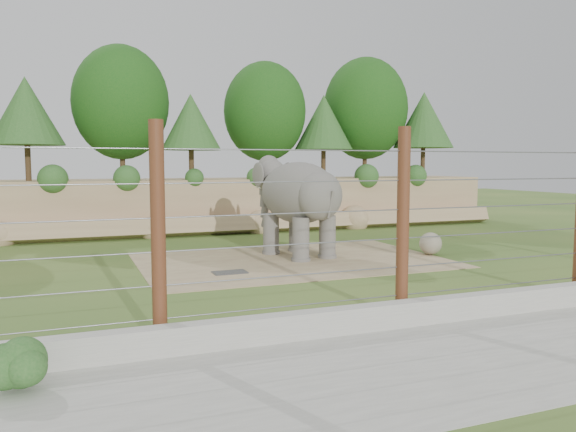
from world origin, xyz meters
name	(u,v)px	position (x,y,z in m)	size (l,w,h in m)	color
ground	(314,278)	(0.00, 0.00, 0.00)	(90.00, 90.00, 0.00)	#3C6526
back_embankment	(220,149)	(0.59, 12.68, 3.97)	(30.00, 5.52, 8.77)	#A3845D
dirt_patch	(291,260)	(0.50, 3.00, 0.01)	(10.00, 7.00, 0.02)	#A2835E
drain_grate	(230,272)	(-2.05, 1.51, 0.04)	(1.00, 0.60, 0.03)	#262628
elephant	(299,207)	(1.05, 3.64, 1.73)	(1.83, 4.27, 3.46)	#605C56
stone_ball	(431,244)	(5.50, 2.13, 0.42)	(0.79, 0.79, 0.79)	gray
retaining_wall	(415,312)	(0.00, -5.00, 0.25)	(26.00, 0.35, 0.50)	#A4A399
walkway	(483,356)	(0.00, -7.00, 0.01)	(26.00, 4.00, 0.01)	#A4A399
barrier_fence	(403,224)	(0.00, -4.50, 2.00)	(20.26, 0.26, 4.00)	brown
walkway_shrub	(14,367)	(-7.23, -5.80, 0.38)	(0.75, 0.75, 0.75)	#285F23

